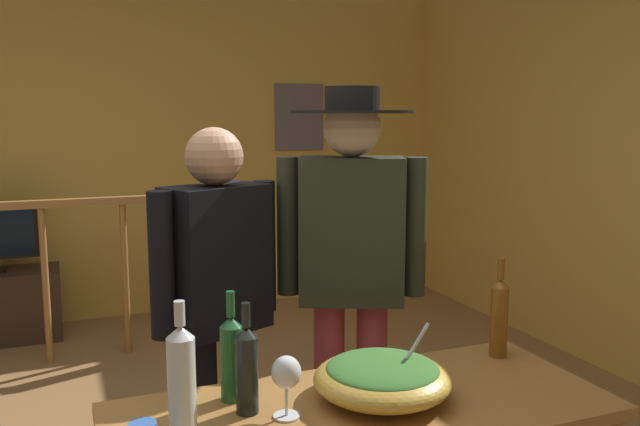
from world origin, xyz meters
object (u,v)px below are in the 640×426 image
object	(u,v)px
wine_bottle_amber	(499,316)
person_standing_right	(351,254)
salad_bowl	(382,377)
stair_railing	(39,260)
wine_glass	(286,375)
wine_bottle_dark	(247,368)
wine_bottle_green	(232,356)
framed_picture	(299,117)
person_standing_left	(217,297)
wine_bottle_clear	(182,378)

from	to	relation	value
wine_bottle_amber	person_standing_right	world-z (taller)	person_standing_right
salad_bowl	stair_railing	bearing A→B (deg)	110.37
wine_glass	salad_bowl	bearing A→B (deg)	2.47
wine_bottle_dark	person_standing_right	world-z (taller)	person_standing_right
salad_bowl	wine_bottle_green	xyz separation A→B (m)	(-0.44, 0.16, 0.07)
framed_picture	person_standing_right	world-z (taller)	framed_picture
person_standing_right	person_standing_left	bearing A→B (deg)	23.51
stair_railing	wine_bottle_amber	bearing A→B (deg)	-58.64
wine_glass	wine_bottle_dark	world-z (taller)	wine_bottle_dark
framed_picture	wine_bottle_green	xyz separation A→B (m)	(-1.50, -3.52, -0.70)
wine_bottle_amber	person_standing_left	world-z (taller)	person_standing_left
wine_bottle_clear	person_standing_left	xyz separation A→B (m)	(0.26, 0.70, 0.02)
salad_bowl	wine_bottle_clear	bearing A→B (deg)	-179.39
framed_picture	wine_bottle_green	size ratio (longest dim) A/B	1.61
stair_railing	person_standing_right	bearing A→B (deg)	-59.33
framed_picture	wine_bottle_amber	distance (m)	3.61
wine_bottle_amber	salad_bowl	bearing A→B (deg)	-163.05
stair_railing	person_standing_left	xyz separation A→B (m)	(0.68, -2.10, 0.24)
wine_glass	wine_bottle_dark	size ratio (longest dim) A/B	0.55
wine_bottle_dark	stair_railing	bearing A→B (deg)	102.73
wine_bottle_amber	wine_glass	bearing A→B (deg)	-168.16
stair_railing	person_standing_right	size ratio (longest dim) A/B	1.78
framed_picture	wine_glass	bearing A→B (deg)	-110.54
wine_bottle_amber	person_standing_right	size ratio (longest dim) A/B	0.21
wine_glass	person_standing_left	world-z (taller)	person_standing_left
wine_bottle_amber	person_standing_left	bearing A→B (deg)	150.22
wine_glass	wine_bottle_green	bearing A→B (deg)	123.67
framed_picture	wine_glass	distance (m)	4.01
wine_bottle_dark	person_standing_right	size ratio (longest dim) A/B	0.20
framed_picture	wine_bottle_dark	distance (m)	3.98
stair_railing	wine_bottle_green	xyz separation A→B (m)	(0.60, -2.63, 0.20)
wine_bottle_dark	person_standing_right	distance (m)	0.91
salad_bowl	wine_bottle_green	bearing A→B (deg)	159.61
framed_picture	person_standing_right	bearing A→B (deg)	-106.01
wine_bottle_dark	salad_bowl	bearing A→B (deg)	-7.88
wine_bottle_green	stair_railing	bearing A→B (deg)	102.82
wine_bottle_amber	wine_bottle_green	distance (m)	1.00
framed_picture	wine_bottle_amber	size ratio (longest dim) A/B	1.52
stair_railing	wine_bottle_green	world-z (taller)	stair_railing
wine_bottle_amber	person_standing_left	distance (m)	1.06
framed_picture	salad_bowl	distance (m)	3.91
wine_bottle_dark	wine_bottle_clear	bearing A→B (deg)	-162.31
wine_bottle_clear	person_standing_right	xyz separation A→B (m)	(0.83, 0.70, 0.14)
framed_picture	person_standing_right	size ratio (longest dim) A/B	0.32
wine_glass	wine_bottle_amber	bearing A→B (deg)	11.84
wine_bottle_green	person_standing_right	size ratio (longest dim) A/B	0.20
wine_bottle_clear	person_standing_left	distance (m)	0.75
wine_bottle_green	wine_bottle_clear	bearing A→B (deg)	-137.17
stair_railing	wine_bottle_amber	distance (m)	3.08
wine_bottle_dark	framed_picture	bearing A→B (deg)	67.74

